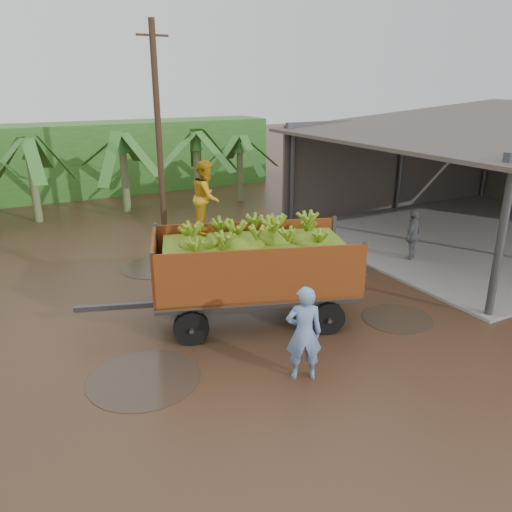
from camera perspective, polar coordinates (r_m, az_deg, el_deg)
The scene contains 7 objects.
ground at distance 13.38m, azimuth -2.42°, elevation -5.44°, with size 100.00×100.00×0.00m, color black.
packing_shed at distance 21.45m, azimuth 25.16°, elevation 9.25°, with size 12.78×10.80×4.76m.
hedge_north at distance 27.43m, azimuth -21.36°, elevation 10.10°, with size 22.00×3.00×3.60m, color #2D661E.
banana_trailer at distance 11.98m, azimuth -0.37°, elevation -0.96°, with size 6.67×3.73×3.91m.
man_blue at distance 9.85m, azimuth 5.49°, elevation -8.78°, with size 0.72×0.47×1.97m, color #6C8EC5.
man_grey at distance 17.01m, azimuth 17.45°, elevation 2.23°, with size 1.00×0.42×1.71m, color slate.
utility_pole at distance 20.01m, azimuth -11.12°, elevation 14.22°, with size 1.20×0.24×7.75m.
Camera 1 is at (-5.20, -10.98, 5.62)m, focal length 35.00 mm.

